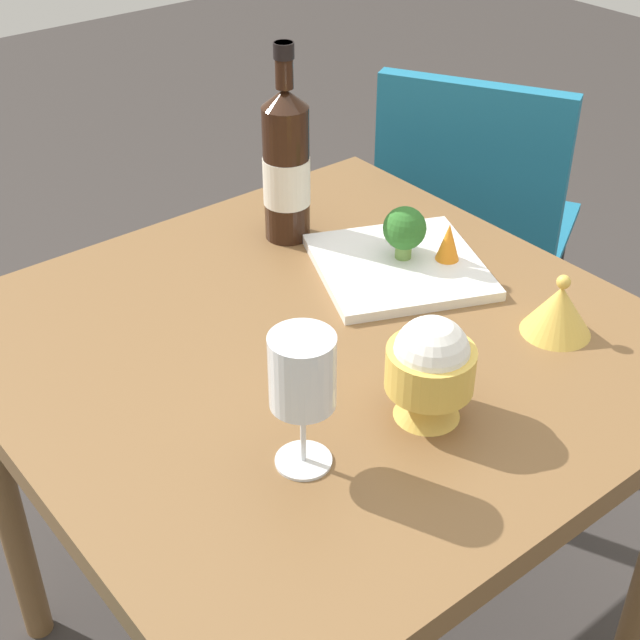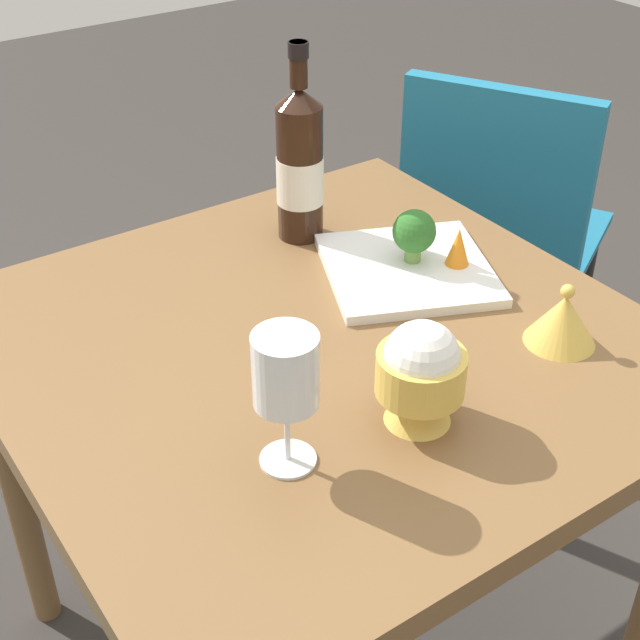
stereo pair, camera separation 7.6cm
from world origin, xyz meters
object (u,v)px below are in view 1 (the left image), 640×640
Objects in this scene: wine_glass at (302,375)px; broccoli_floret at (405,229)px; chair_by_wall at (472,213)px; rice_bowl_lid at (559,309)px; carrot_garnish_left at (448,242)px; wine_bottle at (286,165)px; serving_plate at (399,266)px; rice_bowl at (433,366)px.

broccoli_floret is (-0.40, -0.26, -0.06)m from wine_glass.
chair_by_wall reaches higher than broccoli_floret.
chair_by_wall reaches higher than rice_bowl_lid.
rice_bowl_lid is 1.62× the size of carrot_garnish_left.
serving_plate is at bearing 108.74° from wine_bottle.
rice_bowl_lid is at bearing 99.50° from broccoli_floret.
chair_by_wall is 0.68m from wine_bottle.
serving_plate is 0.06m from broccoli_floret.
wine_glass is at bearing -86.94° from chair_by_wall.
wine_bottle is 0.55m from wine_glass.
wine_bottle is at bearing -71.26° from serving_plate.
serving_plate is 0.09m from carrot_garnish_left.
wine_glass is 2.90× the size of carrot_garnish_left.
rice_bowl_lid is 0.30× the size of serving_plate.
chair_by_wall is 4.75× the size of wine_glass.
broccoli_floret is at bearing -154.07° from serving_plate.
chair_by_wall is 0.64m from serving_plate.
rice_bowl_lid is at bearing 102.79° from serving_plate.
serving_plate is at bearing -31.61° from carrot_garnish_left.
broccoli_floret is at bearing -42.92° from carrot_garnish_left.
rice_bowl is (0.73, 0.59, 0.27)m from chair_by_wall.
chair_by_wall reaches higher than serving_plate.
broccoli_floret is (-0.22, -0.29, -0.01)m from rice_bowl.
serving_plate is (0.06, -0.26, -0.03)m from rice_bowl_lid.
carrot_garnish_left is at bearing -154.83° from wine_glass.
carrot_garnish_left is at bearing 118.96° from wine_bottle.
wine_glass reaches higher than chair_by_wall.
chair_by_wall is at bearing -142.46° from carrot_garnish_left.
wine_bottle reaches higher than broccoli_floret.
rice_bowl is at bearing 52.35° from broccoli_floret.
wine_glass is (0.90, 0.56, 0.32)m from chair_by_wall.
wine_bottle is 3.25× the size of rice_bowl_lid.
wine_glass is 0.47m from serving_plate.
rice_bowl_lid reaches higher than serving_plate.
wine_bottle reaches higher than rice_bowl_lid.
rice_bowl_lid is (0.46, 0.57, 0.23)m from chair_by_wall.
carrot_garnish_left is (-0.01, -0.22, 0.01)m from rice_bowl_lid.
rice_bowl is (-0.18, 0.03, -0.05)m from wine_glass.
broccoli_floret reaches higher than carrot_garnish_left.
chair_by_wall reaches higher than carrot_garnish_left.
chair_by_wall is 1.11m from wine_glass.
rice_bowl reaches higher than rice_bowl_lid.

